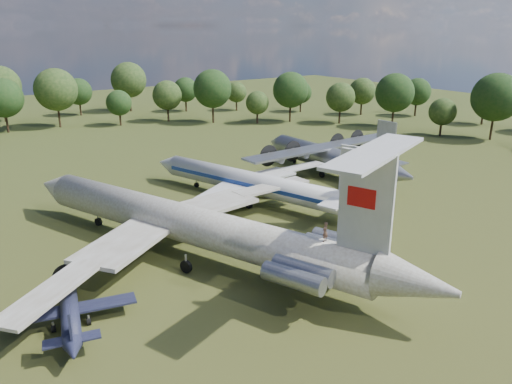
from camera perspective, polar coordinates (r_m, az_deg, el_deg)
ground at (r=57.60m, az=-7.48°, el=-6.20°), size 300.00×300.00×0.00m
il62_airliner at (r=54.36m, az=-7.50°, el=-4.48°), size 62.52×70.17×5.69m
tu104_jet at (r=70.51m, az=-0.19°, el=0.53°), size 44.54×51.47×4.35m
an12_transport at (r=84.95m, az=8.25°, el=3.58°), size 32.71×36.34×4.67m
small_prop_west at (r=45.33m, az=-20.47°, el=-13.03°), size 13.91×16.89×2.18m
person_on_il62 at (r=44.64m, az=7.90°, el=-4.51°), size 0.76×0.61×1.82m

